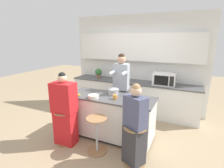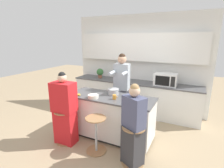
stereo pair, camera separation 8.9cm
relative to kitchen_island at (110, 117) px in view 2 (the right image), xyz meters
The scene contains 17 objects.
ground_plane 0.46m from the kitchen_island, ahead, with size 16.00×16.00×0.00m, color tan.
wall_back 2.05m from the kitchen_island, 90.00° to the left, with size 3.83×0.22×2.70m.
back_counter 1.45m from the kitchen_island, 90.00° to the left, with size 3.56×0.61×0.90m.
kitchen_island is the anchor object (origin of this frame).
bar_stool_leftmost 0.95m from the kitchen_island, 140.31° to the right, with size 0.38×0.38×0.68m.
bar_stool_center 0.59m from the kitchen_island, 90.00° to the right, with size 0.38×0.38×0.68m.
bar_stool_rightmost 0.95m from the kitchen_island, 39.98° to the right, with size 0.38×0.38×0.68m.
person_cooking 0.71m from the kitchen_island, 89.75° to the left, with size 0.39×0.58×1.73m.
person_wrapped_blanket 0.95m from the kitchen_island, 139.21° to the right, with size 0.46×0.31×1.46m.
person_seated_near 0.96m from the kitchen_island, 40.14° to the right, with size 0.41×0.38×1.40m.
cooking_pot 0.53m from the kitchen_island, 94.18° to the left, with size 0.32×0.24×0.12m.
fruit_bowl 0.60m from the kitchen_island, 138.45° to the right, with size 0.21×0.21×0.07m.
coffee_cup_near 0.81m from the kitchen_island, 12.82° to the right, with size 0.12×0.09×0.08m.
coffee_cup_far 0.52m from the kitchen_island, 37.16° to the right, with size 0.11×0.07×0.09m.
banana_bunch 0.82m from the kitchen_island, 160.33° to the right, with size 0.13×0.09×0.04m.
microwave 1.75m from the kitchen_island, 58.98° to the left, with size 0.55×0.37×0.31m.
potted_plant 1.90m from the kitchen_island, 126.77° to the left, with size 0.21×0.21×0.28m.
Camera 2 is at (1.53, -3.03, 2.05)m, focal length 28.00 mm.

